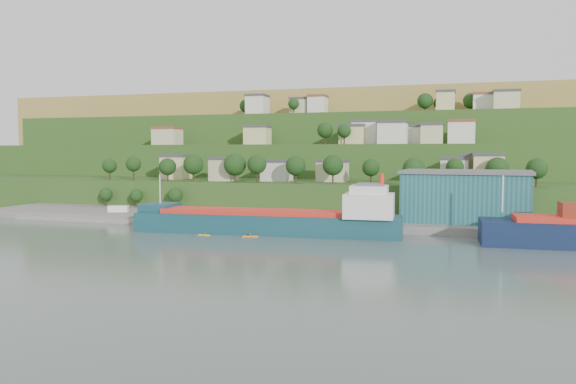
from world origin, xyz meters
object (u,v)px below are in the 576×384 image
at_px(caravan, 118,210).
at_px(kayak_orange, 250,236).
at_px(cargo_ship_near, 274,223).
at_px(warehouse, 466,196).

relative_size(caravan, kayak_orange, 1.55).
distance_m(cargo_ship_near, kayak_orange, 7.74).
height_order(warehouse, caravan, warehouse).
bearing_deg(caravan, kayak_orange, -42.18).
xyz_separation_m(cargo_ship_near, warehouse, (43.46, 21.47, 5.81)).
height_order(caravan, kayak_orange, caravan).
bearing_deg(caravan, cargo_ship_near, -34.48).
relative_size(cargo_ship_near, warehouse, 2.00).
relative_size(cargo_ship_near, kayak_orange, 17.76).
height_order(cargo_ship_near, caravan, cargo_ship_near).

